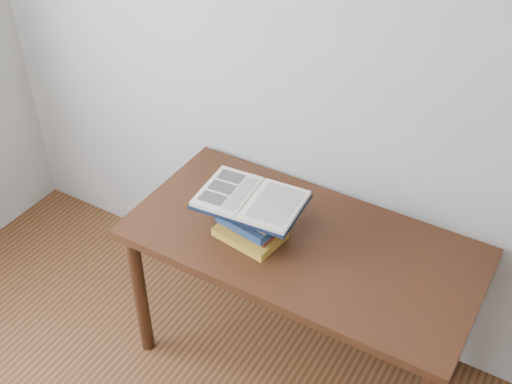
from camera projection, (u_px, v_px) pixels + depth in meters
The scene contains 3 objects.
desk at pixel (301, 258), 2.54m from camera, with size 1.37×0.69×0.73m.
book_stack at pixel (251, 221), 2.45m from camera, with size 0.27×0.21×0.15m.
open_book at pixel (251, 199), 2.41m from camera, with size 0.41×0.30×0.03m.
Camera 1 is at (0.89, -0.29, 2.41)m, focal length 45.00 mm.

